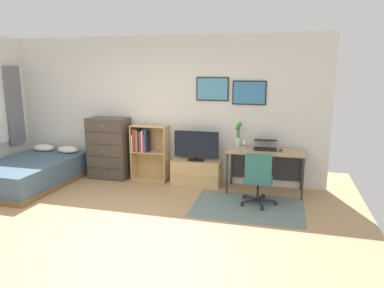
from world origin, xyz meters
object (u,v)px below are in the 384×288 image
Objects in this scene: bookshelf at (146,148)px; television at (196,146)px; computer_mouse at (281,150)px; wine_glass at (244,142)px; desk at (266,157)px; tv_stand at (196,172)px; dresser at (109,148)px; bamboo_vase at (238,134)px; laptop at (265,145)px; office_chair at (258,178)px; bed at (32,172)px.

television is at bearing -4.16° from bookshelf.
wine_glass is (-0.61, -0.04, 0.12)m from computer_mouse.
bookshelf reaches higher than desk.
computer_mouse is at bearing -3.22° from tv_stand.
bamboo_vase is at bearing 2.39° from dresser.
television reaches higher than laptop.
television is 0.79m from bamboo_vase.
bookshelf reaches higher than office_chair.
dresser reaches higher than laptop.
dresser is (1.18, 0.78, 0.35)m from bed.
laptop is at bearing 156.53° from computer_mouse.
bed is at bearing -156.28° from bookshelf.
bamboo_vase reaches higher than computer_mouse.
laptop is (1.22, 0.03, 0.58)m from tv_stand.
tv_stand is at bearing 179.40° from desk.
tv_stand is 8.58× the size of computer_mouse.
tv_stand is 1.09× the size of television.
bamboo_vase is at bearing 168.44° from desk.
desk is at bearing -1.62° from bookshelf.
dresser reaches higher than tv_stand.
laptop reaches higher than tv_stand.
dresser is at bearing 176.88° from laptop.
bed reaches higher than tv_stand.
desk is (2.99, 0.00, 0.01)m from dresser.
bookshelf reaches higher than tv_stand.
television is at bearing 178.50° from laptop.
laptop is (-0.02, 0.04, 0.20)m from desk.
laptop is at bearing 0.89° from dresser.
bamboo_vase reaches higher than wine_glass.
dresser is 3.24m from computer_mouse.
dresser is 2.99m from desk.
computer_mouse is at bearing -1.22° from dresser.
bamboo_vase is (1.74, 0.04, 0.34)m from bookshelf.
laptop is (2.22, -0.02, 0.18)m from bookshelf.
laptop reaches higher than bed.
wine_glass reaches higher than office_chair.
television is at bearing 145.67° from office_chair.
laptop is 0.38m from wine_glass.
office_chair is (1.18, -0.77, -0.27)m from television.
laptop is 0.29m from computer_mouse.
dresser is 1.32× the size of tv_stand.
bed is 4.11m from office_chair.
tv_stand is at bearing 144.92° from office_chair.
desk is at bearing 163.94° from computer_mouse.
office_chair is (-0.06, -0.78, -0.15)m from desk.
bookshelf reaches higher than bed.
desk is (2.24, -0.06, -0.02)m from bookshelf.
wine_glass is (2.62, -0.10, 0.28)m from dresser.
desk is at bearing 84.04° from office_chair.
computer_mouse reaches higher than bed.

